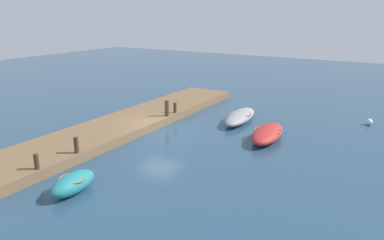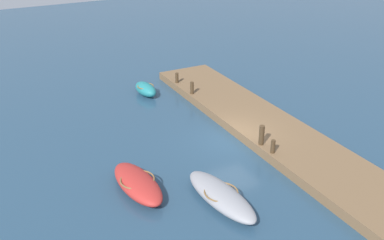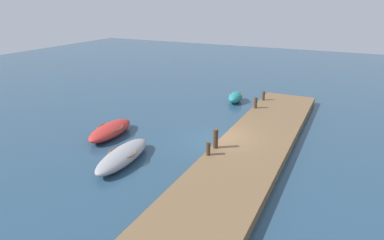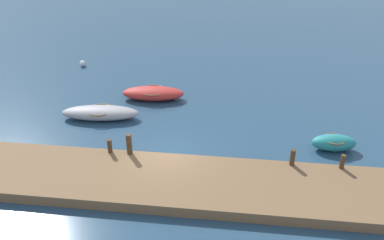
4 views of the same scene
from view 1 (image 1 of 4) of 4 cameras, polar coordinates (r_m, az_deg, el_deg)
name	(u,v)px [view 1 (image 1 of 4)]	position (r m, az deg, el deg)	size (l,w,h in m)	color
ground_plane	(159,131)	(22.90, -5.22, -1.77)	(84.00, 84.00, 0.00)	navy
dock_platform	(131,122)	(24.19, -9.57, -0.31)	(21.62, 3.90, 0.50)	brown
rowboat_grey	(240,117)	(24.85, 7.58, 0.54)	(4.58, 1.85, 0.74)	#939399
dinghy_teal	(73,183)	(15.93, -18.25, -9.43)	(2.35, 1.25, 0.84)	teal
rowboat_red	(268,134)	(21.59, 11.81, -2.10)	(3.99, 1.80, 0.79)	#B72D28
mooring_post_west	(175,108)	(25.08, -2.68, 1.95)	(0.23, 0.23, 0.70)	#47331E
mooring_post_mid_west	(167,108)	(24.25, -3.98, 1.87)	(0.27, 0.27, 1.07)	#47331E
mooring_post_mid_east	(76,145)	(18.79, -17.75, -3.77)	(0.23, 0.23, 0.81)	#47331E
mooring_post_east	(37,161)	(17.53, -23.28, -6.01)	(0.22, 0.22, 0.71)	#47331E
marker_buoy	(369,122)	(26.72, 26.12, -0.27)	(0.43, 0.43, 0.43)	silver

